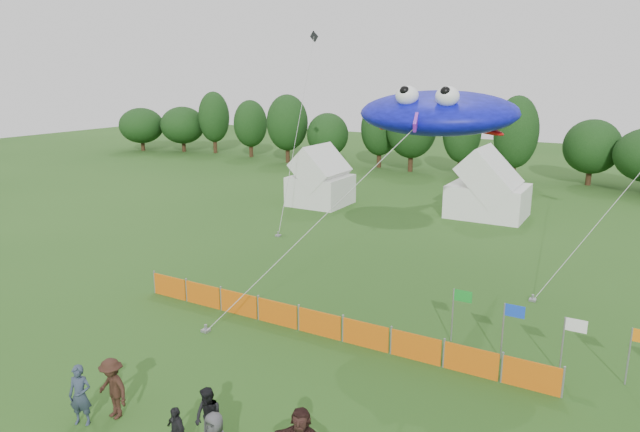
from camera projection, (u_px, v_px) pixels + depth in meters
The scene contains 10 objects.
treeline at pixel (547, 139), 52.21m from camera, with size 104.57×8.78×8.36m.
tent_left at pixel (320, 181), 44.59m from camera, with size 4.24×4.24×3.74m.
tent_right at pixel (488, 190), 40.77m from camera, with size 5.40×4.32×3.81m.
barrier_fence at pixel (319, 324), 22.44m from camera, with size 17.90×0.06×1.00m.
flag_row at pixel (569, 334), 19.43m from camera, with size 8.73×0.59×2.18m.
spectator_a at pixel (80, 395), 16.66m from camera, with size 0.68×0.45×1.87m, color #2B3648.
spectator_b at pixel (208, 418), 15.65m from camera, with size 0.86×0.67×1.76m, color black.
spectator_c at pixel (112, 388), 16.98m from camera, with size 1.23×0.71×1.91m, color #311B13.
stingray_kite at pixel (442, 112), 23.91m from camera, with size 10.46×16.05×9.69m.
small_kite_dark at pixel (301, 112), 40.40m from camera, with size 3.97×10.59×13.23m.
Camera 1 is at (9.71, -10.83, 10.08)m, focal length 32.00 mm.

